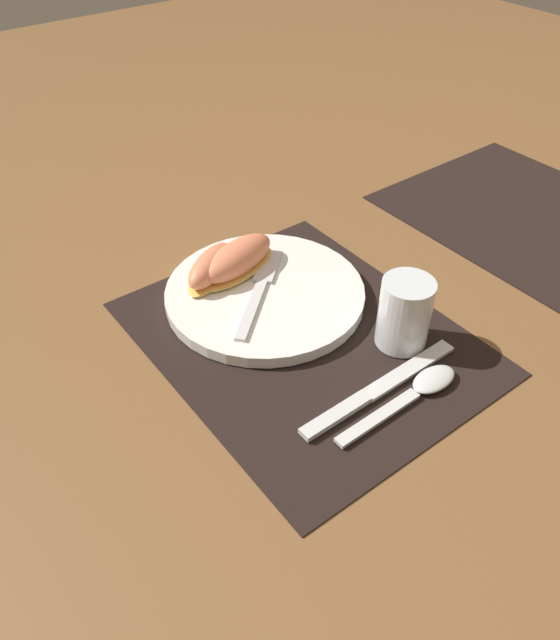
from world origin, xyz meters
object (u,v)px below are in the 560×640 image
object	(u,v)px
juice_glass	(404,316)
spoon	(419,389)
citrus_wedge_0	(234,261)
citrus_wedge_1	(211,267)
fork	(261,285)
plate	(265,294)
knife	(377,390)

from	to	relation	value
juice_glass	spoon	size ratio (longest dim) A/B	0.51
citrus_wedge_0	citrus_wedge_1	world-z (taller)	citrus_wedge_0
juice_glass	fork	world-z (taller)	juice_glass
fork	citrus_wedge_0	bearing A→B (deg)	-170.60
plate	citrus_wedge_1	distance (m)	0.08
knife	citrus_wedge_1	xyz separation A→B (m)	(-0.28, -0.04, 0.03)
juice_glass	citrus_wedge_0	distance (m)	0.24
spoon	juice_glass	bearing A→B (deg)	148.95
knife	spoon	world-z (taller)	spoon
citrus_wedge_0	fork	bearing A→B (deg)	9.40
fork	citrus_wedge_1	world-z (taller)	citrus_wedge_1
fork	plate	bearing A→B (deg)	15.43
spoon	citrus_wedge_1	size ratio (longest dim) A/B	1.58
knife	fork	bearing A→B (deg)	-178.95
plate	citrus_wedge_1	xyz separation A→B (m)	(-0.06, -0.04, 0.02)
plate	citrus_wedge_1	world-z (taller)	citrus_wedge_1
citrus_wedge_0	citrus_wedge_1	size ratio (longest dim) A/B	1.24
spoon	fork	xyz separation A→B (m)	(-0.25, -0.04, 0.01)
plate	fork	distance (m)	0.01
spoon	fork	bearing A→B (deg)	-170.54
spoon	citrus_wedge_1	world-z (taller)	citrus_wedge_1
spoon	citrus_wedge_0	world-z (taller)	citrus_wedge_0
citrus_wedge_0	juice_glass	bearing A→B (deg)	22.74
spoon	citrus_wedge_0	xyz separation A→B (m)	(-0.30, -0.05, 0.03)
plate	knife	bearing A→B (deg)	0.58
knife	citrus_wedge_0	bearing A→B (deg)	-177.41
plate	citrus_wedge_0	xyz separation A→B (m)	(-0.06, -0.01, 0.03)
juice_glass	fork	size ratio (longest dim) A/B	0.57
citrus_wedge_1	plate	bearing A→B (deg)	33.13
spoon	citrus_wedge_1	distance (m)	0.32
knife	citrus_wedge_1	world-z (taller)	citrus_wedge_1
fork	citrus_wedge_0	size ratio (longest dim) A/B	1.13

